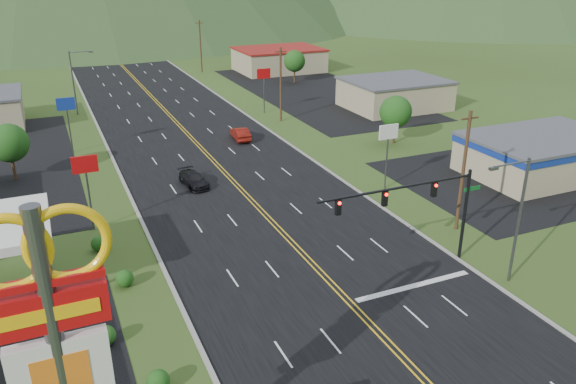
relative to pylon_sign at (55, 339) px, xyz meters
name	(u,v)px	position (x,y,z in m)	size (l,w,h in m)	color
pylon_sign	(55,339)	(0.00, 0.00, 0.00)	(4.32, 0.60, 14.00)	#59595E
traffic_signal	(421,201)	(23.48, 12.00, -3.97)	(13.10, 0.43, 7.00)	black
streetlight_east	(516,213)	(28.18, 8.00, -4.12)	(3.28, 0.25, 9.00)	#59595E
streetlight_west	(75,78)	(5.32, 68.00, -4.12)	(3.28, 0.25, 9.00)	#59595E
building_east_near	(542,153)	(47.00, 23.00, -7.03)	(15.40, 10.40, 4.10)	tan
building_east_mid	(394,93)	(49.00, 53.00, -7.14)	(14.40, 11.40, 4.30)	tan
building_east_far	(279,60)	(45.00, 88.00, -7.04)	(16.40, 12.40, 4.50)	tan
pole_sign_west_a	(86,172)	(3.00, 28.00, -4.25)	(2.00, 0.18, 6.40)	#59595E
pole_sign_west_b	(67,110)	(3.00, 50.00, -4.25)	(2.00, 0.18, 6.40)	#59595E
pole_sign_east_a	(388,138)	(30.00, 26.00, -4.25)	(2.00, 0.18, 6.40)	#59595E
pole_sign_east_b	(264,78)	(30.00, 58.00, -4.25)	(2.00, 0.18, 6.40)	#59595E
tree_west_a	(9,143)	(-3.00, 43.00, -5.41)	(3.84, 3.84, 5.82)	#382314
tree_east_a	(396,112)	(39.00, 38.00, -5.41)	(3.84, 3.84, 5.82)	#382314
tree_east_b	(295,61)	(43.00, 76.00, -5.41)	(3.84, 3.84, 5.82)	#382314
utility_pole_a	(463,171)	(30.50, 16.00, -4.17)	(1.60, 0.28, 10.00)	#382314
utility_pole_b	(281,84)	(30.50, 53.00, -4.17)	(1.60, 0.28, 10.00)	#382314
utility_pole_c	(201,46)	(30.50, 93.00, -4.17)	(1.60, 0.28, 10.00)	#382314
utility_pole_d	(158,26)	(30.50, 133.00, -4.17)	(1.60, 0.28, 10.00)	#382314
car_dark_mid	(194,180)	(13.09, 34.03, -8.64)	(1.85, 4.55, 1.32)	black
car_red_far	(240,134)	(22.41, 46.78, -8.53)	(1.63, 4.67, 1.54)	maroon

